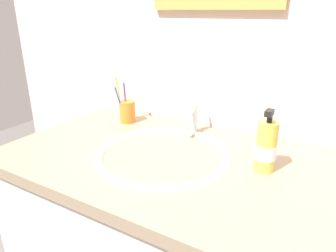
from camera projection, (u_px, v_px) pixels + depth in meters
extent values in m
cube|color=beige|center=(215.00, 52.00, 1.16)|extent=(2.29, 0.04, 2.40)
cube|color=gray|center=(168.00, 162.00, 0.98)|extent=(1.09, 0.63, 0.04)
ellipsoid|color=white|center=(163.00, 166.00, 1.01)|extent=(0.38, 0.38, 0.08)
torus|color=white|center=(163.00, 155.00, 0.99)|extent=(0.44, 0.44, 0.02)
cylinder|color=#595B60|center=(163.00, 176.00, 1.02)|extent=(0.03, 0.03, 0.01)
cylinder|color=silver|center=(194.00, 118.00, 1.15)|extent=(0.02, 0.02, 0.11)
cylinder|color=silver|center=(189.00, 116.00, 1.11)|extent=(0.02, 0.10, 0.06)
cylinder|color=silver|center=(197.00, 101.00, 1.14)|extent=(0.01, 0.05, 0.01)
cylinder|color=orange|center=(127.00, 112.00, 1.27)|extent=(0.06, 0.06, 0.09)
cylinder|color=yellow|center=(119.00, 98.00, 1.24)|extent=(0.02, 0.02, 0.20)
cube|color=white|center=(116.00, 74.00, 1.20)|extent=(0.02, 0.02, 0.02)
cylinder|color=purple|center=(125.00, 100.00, 1.27)|extent=(0.02, 0.02, 0.17)
cube|color=white|center=(123.00, 80.00, 1.24)|extent=(0.02, 0.01, 0.02)
cylinder|color=blue|center=(120.00, 103.00, 1.24)|extent=(0.02, 0.05, 0.16)
cube|color=white|center=(114.00, 84.00, 1.20)|extent=(0.01, 0.02, 0.03)
cylinder|color=#DBCC4C|center=(266.00, 147.00, 0.87)|extent=(0.06, 0.06, 0.15)
cylinder|color=black|center=(270.00, 119.00, 0.84)|extent=(0.02, 0.02, 0.02)
cube|color=black|center=(269.00, 113.00, 0.82)|extent=(0.02, 0.04, 0.02)
cylinder|color=white|center=(265.00, 152.00, 0.88)|extent=(0.06, 0.06, 0.04)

